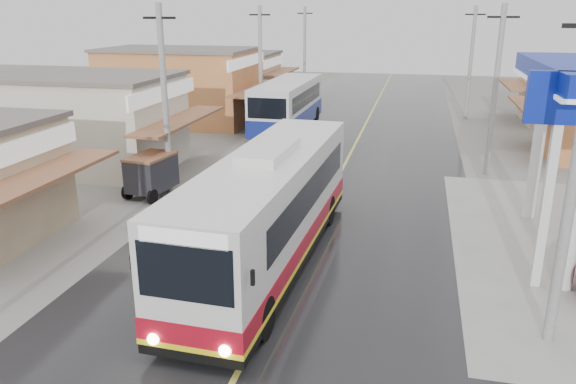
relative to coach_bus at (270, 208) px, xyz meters
name	(u,v)px	position (x,y,z in m)	size (l,w,h in m)	color
ground	(271,308)	(0.76, -2.82, -1.83)	(120.00, 120.00, 0.00)	slate
road	(344,165)	(0.76, 12.18, -1.82)	(12.00, 90.00, 0.02)	black
centre_line	(344,165)	(0.76, 12.18, -1.81)	(0.15, 90.00, 0.01)	#D8CC4C
shopfronts_left	(142,141)	(-12.24, 15.18, -1.83)	(11.00, 44.00, 5.20)	tan
utility_poles_left	(223,154)	(-6.24, 13.18, -1.83)	(1.60, 50.00, 8.00)	gray
utility_poles_right	(486,174)	(7.76, 12.18, -1.83)	(1.60, 36.00, 8.00)	gray
coach_bus	(270,208)	(0.00, 0.00, 0.00)	(3.18, 12.25, 3.79)	silver
second_bus	(288,105)	(-4.08, 19.97, -0.07)	(2.85, 9.92, 3.28)	silver
cyclist	(244,181)	(-2.74, 6.03, -1.08)	(0.86, 2.15, 2.27)	black
tricycle_near	(151,173)	(-6.72, 5.35, -0.79)	(1.86, 2.56, 1.82)	#26262D
tyre_stack	(141,222)	(-5.46, 1.83, -1.64)	(0.76, 0.76, 0.39)	black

